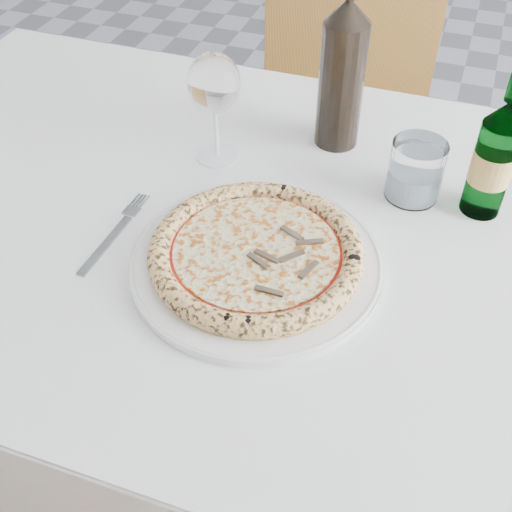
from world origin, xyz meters
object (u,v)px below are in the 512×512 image
object	(u,v)px
pizza	(256,253)
tumbler	(415,174)
chair_far	(353,104)
beer_bottle	(494,158)
wine_bottle	(342,73)
dining_table	(276,260)
wine_glass	(214,85)
plate	(256,262)

from	to	relation	value
pizza	tumbler	size ratio (longest dim) A/B	3.15
pizza	tumbler	distance (m)	0.30
chair_far	beer_bottle	world-z (taller)	beer_bottle
tumbler	wine_bottle	distance (m)	0.21
dining_table	wine_glass	size ratio (longest dim) A/B	8.24
plate	wine_glass	size ratio (longest dim) A/B	1.90
plate	tumbler	xyz separation A→B (m)	(0.18, 0.24, 0.03)
dining_table	chair_far	bearing A→B (deg)	92.45
beer_bottle	chair_far	bearing A→B (deg)	117.35
pizza	wine_bottle	size ratio (longest dim) A/B	0.97
wine_glass	pizza	bearing A→B (deg)	-56.89
chair_far	wine_bottle	xyz separation A→B (m)	(0.06, -0.52, 0.36)
chair_far	pizza	xyz separation A→B (m)	(0.03, -0.87, 0.25)
wine_glass	beer_bottle	distance (m)	0.45
pizza	beer_bottle	xyz separation A→B (m)	(0.29, 0.24, 0.07)
chair_far	wine_bottle	distance (m)	0.63
dining_table	pizza	world-z (taller)	pizza
pizza	beer_bottle	bearing A→B (deg)	39.35
wine_glass	beer_bottle	size ratio (longest dim) A/B	0.80
dining_table	plate	size ratio (longest dim) A/B	4.35
chair_far	plate	distance (m)	0.90
dining_table	wine_bottle	distance (m)	0.33
beer_bottle	wine_bottle	size ratio (longest dim) A/B	0.77
wine_glass	tumbler	world-z (taller)	wine_glass
tumbler	plate	bearing A→B (deg)	-127.48
plate	beer_bottle	world-z (taller)	beer_bottle
tumbler	wine_glass	bearing A→B (deg)	-179.25
plate	wine_bottle	size ratio (longest dim) A/B	1.16
plate	pizza	xyz separation A→B (m)	(-0.00, -0.00, 0.02)
beer_bottle	wine_bottle	xyz separation A→B (m)	(-0.26, 0.11, 0.04)
chair_far	plate	xyz separation A→B (m)	(0.03, -0.87, 0.23)
chair_far	tumbler	size ratio (longest dim) A/B	9.49
dining_table	chair_far	xyz separation A→B (m)	(-0.03, 0.77, -0.14)
plate	wine_glass	world-z (taller)	wine_glass
wine_glass	plate	bearing A→B (deg)	-56.89
wine_bottle	plate	bearing A→B (deg)	-94.81
plate	pizza	bearing A→B (deg)	-163.78
plate	wine_glass	xyz separation A→B (m)	(-0.15, 0.24, 0.13)
pizza	wine_bottle	distance (m)	0.37
chair_far	wine_bottle	size ratio (longest dim) A/B	2.94
tumbler	wine_bottle	world-z (taller)	wine_bottle
chair_far	tumbler	xyz separation A→B (m)	(0.22, -0.63, 0.27)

